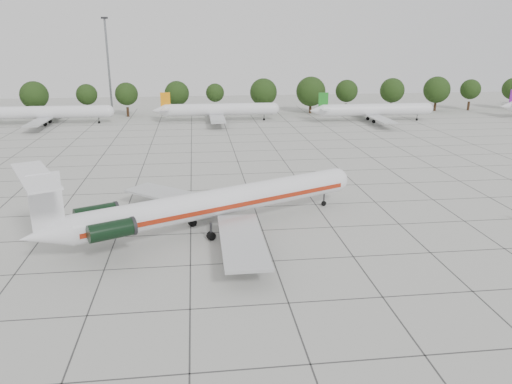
% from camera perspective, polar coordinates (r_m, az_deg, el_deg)
% --- Properties ---
extents(ground, '(260.00, 260.00, 0.00)m').
position_cam_1_polar(ground, '(56.08, 0.74, -4.41)').
color(ground, '#ADADA6').
rests_on(ground, ground).
extents(apron_joints, '(170.00, 170.00, 0.02)m').
position_cam_1_polar(apron_joints, '(70.11, -0.89, 0.15)').
color(apron_joints, '#383838').
rests_on(apron_joints, ground).
extents(main_airliner, '(37.07, 27.75, 9.12)m').
position_cam_1_polar(main_airliner, '(54.86, -5.81, -1.42)').
color(main_airliner, silver).
rests_on(main_airliner, ground).
extents(bg_airliner_b, '(28.24, 27.20, 7.40)m').
position_cam_1_polar(bg_airliner_b, '(132.40, -22.50, 8.40)').
color(bg_airliner_b, silver).
rests_on(bg_airliner_b, ground).
extents(bg_airliner_c, '(28.24, 27.20, 7.40)m').
position_cam_1_polar(bg_airliner_c, '(127.33, -4.22, 9.35)').
color(bg_airliner_c, silver).
rests_on(bg_airliner_c, ground).
extents(bg_airliner_d, '(28.24, 27.20, 7.40)m').
position_cam_1_polar(bg_airliner_d, '(130.14, 13.39, 9.11)').
color(bg_airliner_d, silver).
rests_on(bg_airliner_d, ground).
extents(tree_line, '(249.86, 8.44, 10.22)m').
position_cam_1_polar(tree_line, '(137.43, -9.03, 11.08)').
color(tree_line, '#332114').
rests_on(tree_line, ground).
extents(floodlight_mast, '(1.60, 1.60, 25.45)m').
position_cam_1_polar(floodlight_mast, '(145.51, -16.56, 14.22)').
color(floodlight_mast, slate).
rests_on(floodlight_mast, ground).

